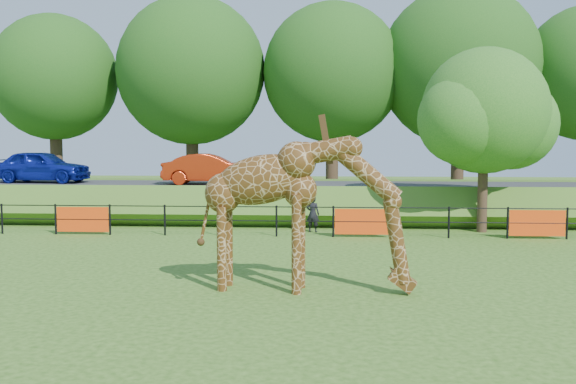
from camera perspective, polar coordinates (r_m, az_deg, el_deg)
name	(u,v)px	position (r m, az deg, el deg)	size (l,w,h in m)	color
ground	(248,289)	(14.88, -3.59, -8.62)	(90.00, 90.00, 0.00)	#2D5515
giraffe	(305,214)	(14.38, 1.55, -1.94)	(4.94, 0.91, 3.53)	#512F10
perimeter_fence	(276,221)	(22.62, -1.03, -2.59)	(28.07, 0.10, 1.10)	black
embankment	(290,199)	(30.05, 0.15, -0.59)	(40.00, 9.00, 1.30)	#2D5515
road	(288,186)	(28.50, -0.04, 0.56)	(40.00, 5.00, 0.12)	#303033
car_blue	(41,166)	(31.88, -21.07, 2.14)	(1.77, 4.40, 1.50)	#1424A7
car_red	(210,169)	(28.75, -6.97, 2.03)	(1.44, 4.12, 1.36)	red
visitor	(313,214)	(23.68, 2.22, -1.95)	(0.50, 0.33, 1.36)	black
tree_east	(487,116)	(24.68, 17.26, 6.49)	(5.40, 4.71, 6.76)	#342517
bg_tree_line	(331,72)	(36.55, 3.80, 10.62)	(37.30, 8.80, 11.82)	#342517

